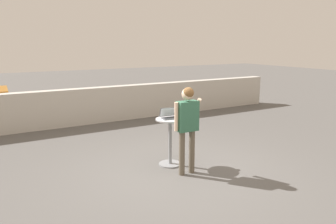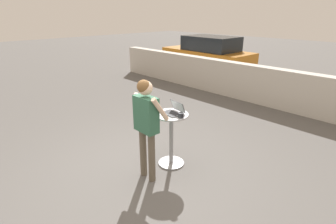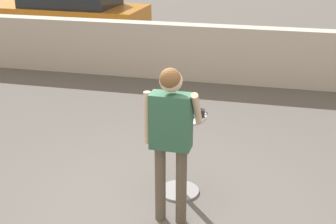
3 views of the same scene
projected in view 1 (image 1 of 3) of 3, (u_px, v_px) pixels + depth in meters
The scene contains 6 objects.
ground_plane at pixel (179, 173), 6.19m from camera, with size 50.00×50.00×0.00m, color #5B5956.
pavement_kerb at pixel (98, 105), 10.10m from camera, with size 13.37×0.35×1.09m.
cafe_table at pixel (170, 138), 6.53m from camera, with size 0.58×0.58×0.96m.
laptop at pixel (169, 116), 6.49m from camera, with size 0.35×0.31×0.20m.
coffee_mug at pixel (180, 115), 6.55m from camera, with size 0.12×0.09×0.08m.
standing_person at pixel (187, 120), 5.97m from camera, with size 0.54×0.36×1.65m.
Camera 1 is at (-3.09, -4.92, 2.42)m, focal length 35.00 mm.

